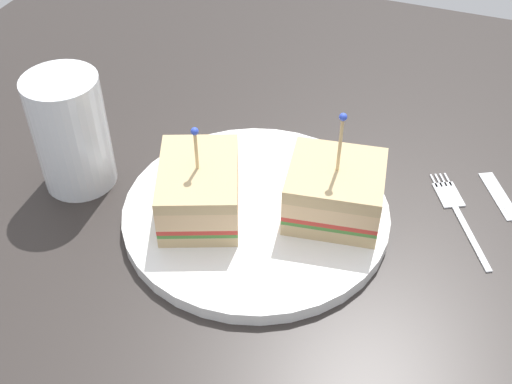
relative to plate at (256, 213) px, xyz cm
name	(u,v)px	position (x,y,z in cm)	size (l,w,h in cm)	color
ground_plane	(256,225)	(0.00, 0.00, -1.65)	(101.58, 101.58, 2.00)	#2D2826
plate	(256,213)	(0.00, 0.00, 0.00)	(25.26, 25.26, 1.30)	white
sandwich_half_front	(199,189)	(4.79, 2.06, 3.22)	(10.21, 11.73, 9.50)	tan
sandwich_half_back	(335,191)	(-6.93, -2.04, 3.26)	(9.61, 9.23, 11.20)	tan
drink_glass	(72,139)	(18.68, 1.06, 4.58)	(7.17, 7.17, 11.90)	gold
fork	(455,207)	(-17.71, -8.08, -0.48)	(7.34, 12.30, 0.35)	silver
knife	(508,209)	(-22.51, -9.65, -0.48)	(6.86, 11.48, 0.35)	silver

